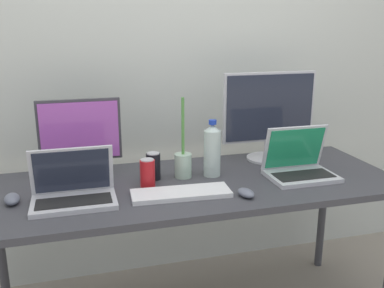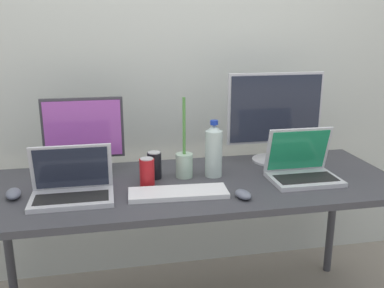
{
  "view_description": "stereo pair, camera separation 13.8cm",
  "coord_description": "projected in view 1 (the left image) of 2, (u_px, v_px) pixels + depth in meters",
  "views": [
    {
      "loc": [
        -0.49,
        -1.76,
        1.43
      ],
      "look_at": [
        0.0,
        0.0,
        0.92
      ],
      "focal_mm": 40.0,
      "sensor_mm": 36.0,
      "label": 1
    },
    {
      "loc": [
        -0.35,
        -1.79,
        1.43
      ],
      "look_at": [
        0.0,
        0.0,
        0.92
      ],
      "focal_mm": 40.0,
      "sensor_mm": 36.0,
      "label": 2
    }
  ],
  "objects": [
    {
      "name": "mouse_by_keyboard",
      "position": [
        246.0,
        193.0,
        1.77
      ],
      "size": [
        0.07,
        0.1,
        0.03
      ],
      "primitive_type": "ellipsoid",
      "rotation": [
        0.0,
        0.0,
        0.21
      ],
      "color": "slate",
      "rests_on": "work_desk"
    },
    {
      "name": "laptop_secondary",
      "position": [
        299.0,
        165.0,
        2.0
      ],
      "size": [
        0.31,
        0.23,
        0.24
      ],
      "color": "silver",
      "rests_on": "work_desk"
    },
    {
      "name": "soda_can_by_laptop",
      "position": [
        153.0,
        166.0,
        1.96
      ],
      "size": [
        0.07,
        0.07,
        0.13
      ],
      "color": "black",
      "rests_on": "work_desk"
    },
    {
      "name": "soda_can_near_keyboard",
      "position": [
        147.0,
        173.0,
        1.88
      ],
      "size": [
        0.07,
        0.07,
        0.13
      ],
      "color": "red",
      "rests_on": "work_desk"
    },
    {
      "name": "wall_back",
      "position": [
        163.0,
        49.0,
        2.34
      ],
      "size": [
        7.0,
        0.08,
        2.6
      ],
      "primitive_type": "cube",
      "color": "silver",
      "rests_on": "ground"
    },
    {
      "name": "monitor_center",
      "position": [
        269.0,
        113.0,
        2.2
      ],
      "size": [
        0.5,
        0.21,
        0.46
      ],
      "color": "silver",
      "rests_on": "work_desk"
    },
    {
      "name": "mouse_by_laptop",
      "position": [
        12.0,
        199.0,
        1.7
      ],
      "size": [
        0.07,
        0.11,
        0.04
      ],
      "primitive_type": "ellipsoid",
      "rotation": [
        0.0,
        0.0,
        0.12
      ],
      "color": "slate",
      "rests_on": "work_desk"
    },
    {
      "name": "laptop_silver",
      "position": [
        73.0,
        190.0,
        1.71
      ],
      "size": [
        0.33,
        0.21,
        0.22
      ],
      "color": "silver",
      "rests_on": "work_desk"
    },
    {
      "name": "monitor_left",
      "position": [
        80.0,
        138.0,
        1.94
      ],
      "size": [
        0.37,
        0.19,
        0.37
      ],
      "color": "#38383D",
      "rests_on": "work_desk"
    },
    {
      "name": "keyboard_main",
      "position": [
        181.0,
        193.0,
        1.79
      ],
      "size": [
        0.42,
        0.16,
        0.02
      ],
      "primitive_type": "cube",
      "rotation": [
        0.0,
        0.0,
        -0.06
      ],
      "color": "white",
      "rests_on": "work_desk"
    },
    {
      "name": "water_bottle",
      "position": [
        212.0,
        150.0,
        2.0
      ],
      "size": [
        0.08,
        0.08,
        0.27
      ],
      "color": "silver",
      "rests_on": "work_desk"
    },
    {
      "name": "bamboo_vase",
      "position": [
        183.0,
        163.0,
        1.99
      ],
      "size": [
        0.08,
        0.08,
        0.38
      ],
      "color": "#B2D1B7",
      "rests_on": "work_desk"
    },
    {
      "name": "work_desk",
      "position": [
        192.0,
        194.0,
        1.96
      ],
      "size": [
        1.9,
        0.71,
        0.74
      ],
      "color": "#424247",
      "rests_on": "ground"
    }
  ]
}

